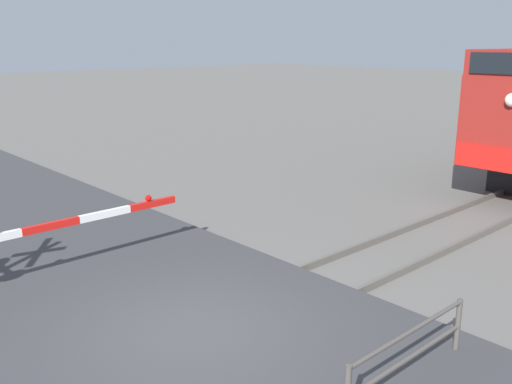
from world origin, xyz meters
The scene contains 5 objects.
ground_plane centered at (0.00, 0.00, 0.00)m, with size 160.00×160.00×0.00m, color #605E59.
rail_track_left centered at (-0.72, 0.00, 0.07)m, with size 0.08×80.00×0.15m, color #59544C.
rail_track_right centered at (0.72, 0.00, 0.07)m, with size 0.08×80.00×0.15m, color #59544C.
road_surface centered at (0.00, 0.00, 0.08)m, with size 36.00×6.20×0.16m, color #38383A.
guard_railing centered at (2.99, 1.26, 0.62)m, with size 0.08×2.61×0.95m.
Camera 1 is at (6.47, -4.62, 4.52)m, focal length 39.62 mm.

